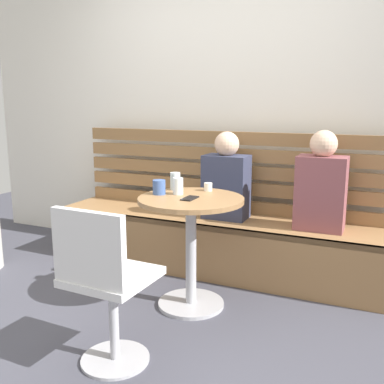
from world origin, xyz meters
TOP-DOWN VIEW (x-y plane):
  - ground at (0.00, 0.00)m, footprint 8.00×8.00m
  - back_wall at (0.00, 1.64)m, footprint 5.20×0.10m
  - booth_bench at (0.00, 1.20)m, footprint 2.70×0.52m
  - booth_backrest at (0.00, 1.44)m, footprint 2.65×0.04m
  - cafe_table at (0.09, 0.55)m, footprint 0.68×0.68m
  - white_chair at (-0.01, -0.27)m, footprint 0.41×0.41m
  - person_adult at (0.80, 1.21)m, footprint 0.34×0.22m
  - person_child_left at (0.08, 1.23)m, footprint 0.34×0.22m
  - cup_espresso_small at (0.11, 0.79)m, footprint 0.06×0.06m
  - cup_water_clear at (-0.03, 0.60)m, footprint 0.07×0.07m
  - cup_mug_blue at (-0.14, 0.55)m, footprint 0.08×0.08m
  - cup_glass_tall at (-0.12, 0.73)m, footprint 0.07×0.07m
  - phone_on_table at (0.10, 0.50)m, footprint 0.07×0.14m

SIDE VIEW (x-z plane):
  - ground at x=0.00m, z-range 0.00..0.00m
  - booth_bench at x=0.00m, z-range 0.00..0.44m
  - white_chair at x=-0.01m, z-range 0.04..0.89m
  - cafe_table at x=0.09m, z-range 0.15..0.89m
  - person_child_left at x=0.08m, z-range 0.40..1.08m
  - phone_on_table at x=0.10m, z-range 0.74..0.75m
  - person_adult at x=0.80m, z-range 0.40..1.11m
  - cup_espresso_small at x=0.11m, z-range 0.74..0.79m
  - booth_backrest at x=0.00m, z-range 0.44..1.11m
  - cup_mug_blue at x=-0.14m, z-range 0.74..0.83m
  - cup_water_clear at x=-0.03m, z-range 0.74..0.85m
  - cup_glass_tall at x=-0.12m, z-range 0.74..0.86m
  - back_wall at x=0.00m, z-range 0.00..2.90m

